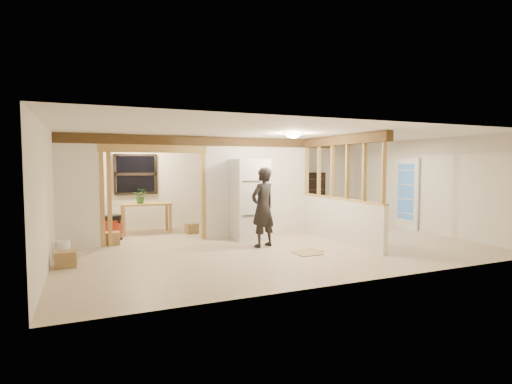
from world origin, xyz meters
name	(u,v)px	position (x,y,z in m)	size (l,w,h in m)	color
floor	(270,244)	(0.00, 0.00, -0.01)	(9.00, 6.50, 0.01)	#CBB397
ceiling	(271,134)	(0.00, 0.00, 2.50)	(9.00, 6.50, 0.01)	white
wall_back	(225,183)	(0.00, 3.25, 1.25)	(9.00, 0.01, 2.50)	silver
wall_front	(361,202)	(0.00, -3.25, 1.25)	(9.00, 0.01, 2.50)	silver
wall_left	(49,196)	(-4.50, 0.00, 1.25)	(0.01, 6.50, 2.50)	silver
wall_right	(420,185)	(4.50, 0.00, 1.25)	(0.01, 6.50, 2.50)	silver
partition_left_stub	(77,191)	(-4.05, 1.20, 1.25)	(0.90, 0.12, 2.50)	silver
partition_center	(258,187)	(0.20, 1.20, 1.25)	(2.80, 0.12, 2.50)	silver
doorway_frame	(155,195)	(-2.40, 1.20, 1.10)	(2.46, 0.14, 2.20)	tan
header_beam_back	(213,141)	(-1.00, 1.20, 2.38)	(7.00, 0.18, 0.22)	#4F371B
header_beam_right	(340,140)	(1.60, -0.40, 2.38)	(0.18, 3.30, 0.22)	#4F371B
pony_wall	(339,220)	(1.60, -0.40, 0.50)	(0.12, 3.20, 1.00)	silver
stud_partition	(340,171)	(1.60, -0.40, 1.66)	(0.14, 3.20, 1.32)	tan
window_back	(136,174)	(-2.60, 3.17, 1.55)	(1.12, 0.10, 1.10)	black
french_door	(407,194)	(4.42, 0.40, 1.00)	(0.12, 0.86, 2.00)	white
ceiling_dome_main	(293,134)	(0.30, -0.50, 2.48)	(0.36, 0.36, 0.16)	#FFEABF
ceiling_dome_util	(143,138)	(-2.50, 2.30, 2.48)	(0.32, 0.32, 0.14)	#FFEABF
hanging_bulb	(168,150)	(-2.00, 1.60, 2.18)	(0.07, 0.07, 0.07)	#FFD88C
refrigerator	(250,199)	(-0.21, 0.75, 0.98)	(0.80, 0.78, 1.95)	white
woman	(263,207)	(-0.30, -0.25, 0.88)	(0.64, 0.42, 1.76)	black
work_table	(146,218)	(-2.43, 2.53, 0.40)	(1.28, 0.64, 0.80)	tan
potted_plant	(141,196)	(-2.56, 2.49, 1.00)	(0.35, 0.30, 0.39)	#225B22
shop_vac	(112,227)	(-3.31, 1.89, 0.31)	(0.47, 0.47, 0.61)	maroon
bookshelf	(313,196)	(2.99, 3.05, 0.78)	(0.78, 0.26, 1.55)	black
bucket	(63,250)	(-4.32, 0.28, 0.17)	(0.27, 0.27, 0.34)	white
box_util_a	(192,228)	(-1.33, 2.07, 0.13)	(0.31, 0.26, 0.26)	olive
box_util_b	(113,238)	(-3.34, 1.33, 0.14)	(0.31, 0.31, 0.28)	olive
box_front	(66,259)	(-4.23, -0.46, 0.14)	(0.35, 0.29, 0.29)	olive
floor_panel_near	(307,253)	(0.25, -1.23, 0.01)	(0.50, 0.50, 0.02)	tan
floor_panel_far	(308,251)	(0.37, -1.08, 0.01)	(0.53, 0.43, 0.02)	tan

